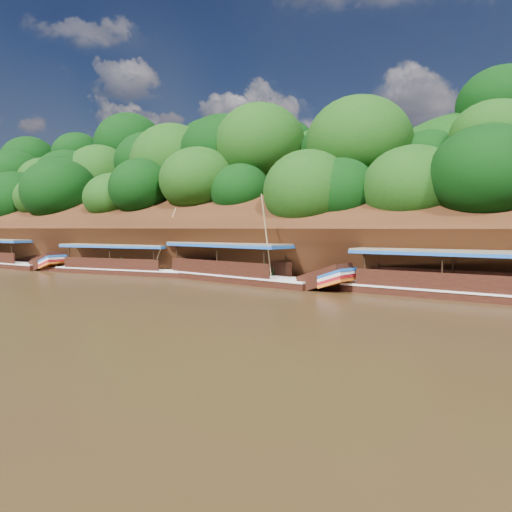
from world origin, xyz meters
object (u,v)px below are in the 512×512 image
(boat_0, at_px, (480,289))
(boat_3, at_px, (8,261))
(boat_1, at_px, (245,274))
(boat_2, at_px, (134,268))

(boat_0, bearing_deg, boat_3, -175.26)
(boat_3, bearing_deg, boat_0, 3.01)
(boat_1, relative_size, boat_3, 1.05)
(boat_2, bearing_deg, boat_3, 175.73)
(boat_2, height_order, boat_3, boat_2)
(boat_0, distance_m, boat_1, 15.09)
(boat_3, bearing_deg, boat_1, 4.29)
(boat_2, distance_m, boat_3, 15.69)
(boat_0, height_order, boat_3, boat_0)
(boat_1, height_order, boat_2, boat_1)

